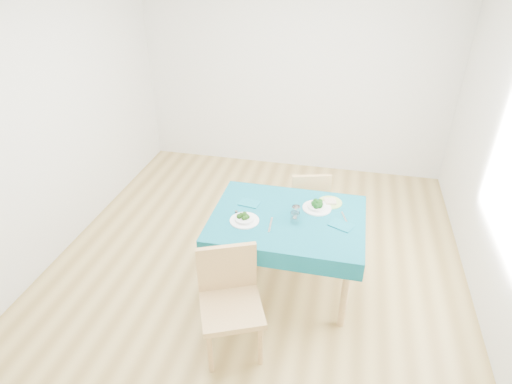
% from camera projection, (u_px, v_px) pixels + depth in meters
% --- Properties ---
extents(room_shell, '(4.02, 4.52, 2.73)m').
position_uv_depth(room_shell, '(256.00, 141.00, 3.54)').
color(room_shell, olive).
rests_on(room_shell, ground).
extents(table, '(1.29, 0.98, 0.76)m').
position_uv_depth(table, '(286.00, 252.00, 3.82)').
color(table, '#09576A').
rests_on(table, ground).
extents(chair_near, '(0.61, 0.64, 1.14)m').
position_uv_depth(chair_near, '(231.00, 294.00, 3.11)').
color(chair_near, tan).
rests_on(chair_near, ground).
extents(chair_far, '(0.48, 0.51, 0.94)m').
position_uv_depth(chair_far, '(307.00, 200.00, 4.40)').
color(chair_far, tan).
rests_on(chair_far, ground).
extents(bowl_near, '(0.25, 0.25, 0.07)m').
position_uv_depth(bowl_near, '(244.00, 217.00, 3.55)').
color(bowl_near, white).
rests_on(bowl_near, table).
extents(bowl_far, '(0.25, 0.25, 0.08)m').
position_uv_depth(bowl_far, '(317.00, 205.00, 3.72)').
color(bowl_far, white).
rests_on(bowl_far, table).
extents(fork_near, '(0.08, 0.17, 0.00)m').
position_uv_depth(fork_near, '(237.00, 217.00, 3.62)').
color(fork_near, silver).
rests_on(fork_near, table).
extents(knife_near, '(0.03, 0.22, 0.00)m').
position_uv_depth(knife_near, '(270.00, 225.00, 3.53)').
color(knife_near, silver).
rests_on(knife_near, table).
extents(fork_far, '(0.03, 0.17, 0.00)m').
position_uv_depth(fork_far, '(296.00, 211.00, 3.69)').
color(fork_far, silver).
rests_on(fork_far, table).
extents(knife_far, '(0.08, 0.21, 0.00)m').
position_uv_depth(knife_far, '(345.00, 219.00, 3.60)').
color(knife_far, silver).
rests_on(knife_far, table).
extents(napkin_near, '(0.19, 0.15, 0.01)m').
position_uv_depth(napkin_near, '(249.00, 203.00, 3.80)').
color(napkin_near, '#0D6175').
rests_on(napkin_near, table).
extents(napkin_far, '(0.22, 0.20, 0.01)m').
position_uv_depth(napkin_far, '(341.00, 225.00, 3.51)').
color(napkin_far, '#0D6175').
rests_on(napkin_far, table).
extents(tumbler_center, '(0.07, 0.07, 0.09)m').
position_uv_depth(tumbler_center, '(296.00, 211.00, 3.62)').
color(tumbler_center, white).
rests_on(tumbler_center, table).
extents(tumbler_side, '(0.08, 0.08, 0.10)m').
position_uv_depth(tumbler_side, '(295.00, 218.00, 3.53)').
color(tumbler_side, white).
rests_on(tumbler_side, table).
extents(side_plate, '(0.21, 0.21, 0.01)m').
position_uv_depth(side_plate, '(330.00, 202.00, 3.82)').
color(side_plate, '#A3CA62').
rests_on(side_plate, table).
extents(bread_slice, '(0.12, 0.12, 0.02)m').
position_uv_depth(bread_slice, '(330.00, 201.00, 3.81)').
color(bread_slice, beige).
rests_on(bread_slice, side_plate).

